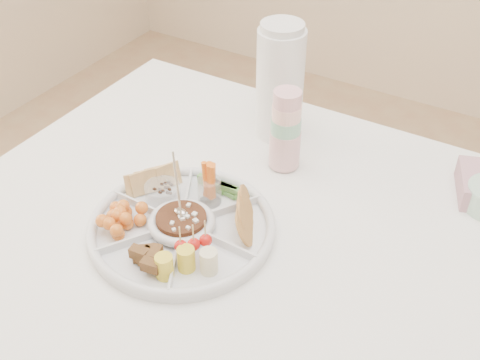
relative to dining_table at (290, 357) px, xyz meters
The scene contains 11 objects.
dining_table is the anchor object (origin of this frame).
party_tray 0.47m from the dining_table, 156.82° to the right, with size 0.38×0.38×0.04m, color silver.
bean_dip 0.48m from the dining_table, 156.82° to the right, with size 0.10×0.10×0.04m, color black.
tortillas 0.44m from the dining_table, 161.97° to the right, with size 0.09×0.09×0.05m, color #AB7C47, non-canonical shape.
carrot_cucumber 0.50m from the dining_table, behind, with size 0.10×0.10×0.09m, color orange, non-canonical shape.
pita_raisins 0.54m from the dining_table, behind, with size 0.11×0.11×0.06m, color tan, non-canonical shape.
cherries 0.56m from the dining_table, 155.24° to the right, with size 0.12×0.12×0.05m, color orange, non-canonical shape.
granola_chunks 0.52m from the dining_table, 135.40° to the right, with size 0.09×0.09×0.04m, color brown, non-canonical shape.
banana_tomato 0.48m from the dining_table, 124.56° to the right, with size 0.11×0.11×0.09m, color #FFEC81, non-canonical shape.
cup_stack 0.55m from the dining_table, 124.35° to the left, with size 0.07×0.07×0.20m, color silver.
thermos 0.67m from the dining_table, 124.13° to the left, with size 0.12×0.12×0.30m, color white.
Camera 1 is at (0.35, -0.82, 1.61)m, focal length 45.00 mm.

